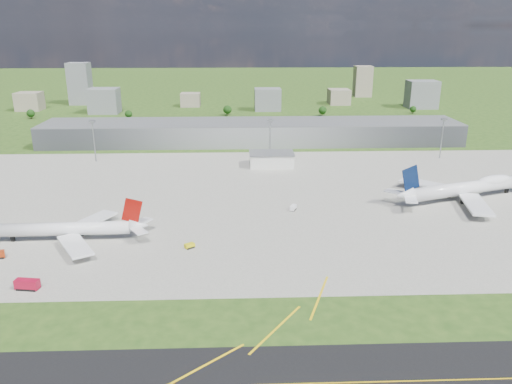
{
  "coord_description": "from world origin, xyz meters",
  "views": [
    {
      "loc": [
        -10.15,
        -193.08,
        81.46
      ],
      "look_at": [
        -2.22,
        23.47,
        9.0
      ],
      "focal_mm": 35.0,
      "sensor_mm": 36.0,
      "label": 1
    }
  ],
  "objects_px": {
    "fire_truck": "(27,285)",
    "van_white_near": "(293,208)",
    "van_white_far": "(411,192)",
    "airliner_blue_quad": "(467,188)",
    "tug_yellow": "(190,246)",
    "airliner_red_twin": "(71,229)"
  },
  "relations": [
    {
      "from": "airliner_blue_quad",
      "to": "van_white_far",
      "type": "xyz_separation_m",
      "value": [
        -24.55,
        7.83,
        -4.54
      ]
    },
    {
      "from": "van_white_far",
      "to": "airliner_red_twin",
      "type": "bearing_deg",
      "value": -177.11
    },
    {
      "from": "van_white_near",
      "to": "van_white_far",
      "type": "relative_size",
      "value": 1.01
    },
    {
      "from": "tug_yellow",
      "to": "van_white_near",
      "type": "distance_m",
      "value": 59.63
    },
    {
      "from": "airliner_red_twin",
      "to": "van_white_far",
      "type": "distance_m",
      "value": 162.73
    },
    {
      "from": "fire_truck",
      "to": "van_white_near",
      "type": "distance_m",
      "value": 117.08
    },
    {
      "from": "van_white_near",
      "to": "van_white_far",
      "type": "bearing_deg",
      "value": -47.67
    },
    {
      "from": "fire_truck",
      "to": "van_white_far",
      "type": "relative_size",
      "value": 1.6
    },
    {
      "from": "fire_truck",
      "to": "tug_yellow",
      "type": "distance_m",
      "value": 58.01
    },
    {
      "from": "airliner_blue_quad",
      "to": "fire_truck",
      "type": "bearing_deg",
      "value": -174.39
    },
    {
      "from": "fire_truck",
      "to": "van_white_near",
      "type": "relative_size",
      "value": 1.59
    },
    {
      "from": "van_white_near",
      "to": "van_white_far",
      "type": "height_order",
      "value": "van_white_far"
    },
    {
      "from": "airliner_red_twin",
      "to": "tug_yellow",
      "type": "bearing_deg",
      "value": 167.37
    },
    {
      "from": "airliner_red_twin",
      "to": "airliner_blue_quad",
      "type": "bearing_deg",
      "value": -167.92
    },
    {
      "from": "airliner_red_twin",
      "to": "fire_truck",
      "type": "xyz_separation_m",
      "value": [
        -1.92,
        -39.25,
        -2.92
      ]
    },
    {
      "from": "airliner_blue_quad",
      "to": "van_white_far",
      "type": "bearing_deg",
      "value": 143.46
    },
    {
      "from": "tug_yellow",
      "to": "van_white_far",
      "type": "distance_m",
      "value": 122.59
    },
    {
      "from": "airliner_blue_quad",
      "to": "tug_yellow",
      "type": "relative_size",
      "value": 17.86
    },
    {
      "from": "airliner_blue_quad",
      "to": "fire_truck",
      "type": "height_order",
      "value": "airliner_blue_quad"
    },
    {
      "from": "airliner_red_twin",
      "to": "fire_truck",
      "type": "distance_m",
      "value": 39.4
    },
    {
      "from": "airliner_red_twin",
      "to": "fire_truck",
      "type": "bearing_deg",
      "value": 85.74
    },
    {
      "from": "tug_yellow",
      "to": "airliner_blue_quad",
      "type": "bearing_deg",
      "value": -11.72
    }
  ]
}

